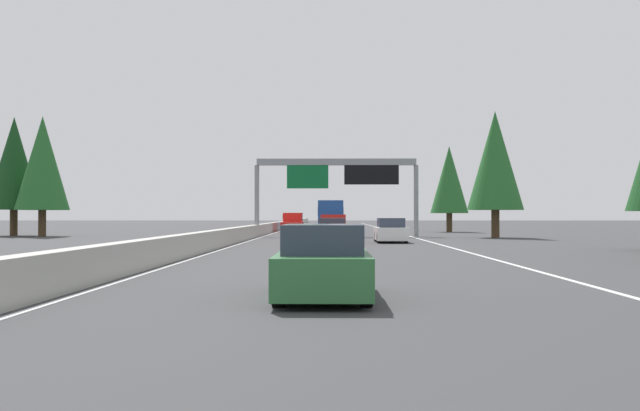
{
  "coord_description": "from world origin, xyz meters",
  "views": [
    {
      "loc": [
        -2.87,
        -5.51,
        1.66
      ],
      "look_at": [
        46.78,
        -4.72,
        2.28
      ],
      "focal_mm": 41.82,
      "sensor_mm": 36.0,
      "label": 1
    }
  ],
  "objects_px": {
    "bus_mid_left": "(331,214)",
    "sedan_far_center": "(391,231)",
    "pickup_distant_b": "(293,222)",
    "conifer_left_mid": "(14,163)",
    "sign_gantry_overhead": "(339,175)",
    "minivan_distant_a": "(333,224)",
    "conifer_right_mid": "(495,161)",
    "conifer_left_near": "(42,163)",
    "conifer_right_far": "(449,180)",
    "sedan_mid_center": "(323,264)",
    "sedan_mid_right": "(332,231)"
  },
  "relations": [
    {
      "from": "bus_mid_left",
      "to": "sedan_far_center",
      "type": "bearing_deg",
      "value": -173.86
    },
    {
      "from": "pickup_distant_b",
      "to": "conifer_left_mid",
      "type": "distance_m",
      "value": 26.1
    },
    {
      "from": "conifer_left_mid",
      "to": "sign_gantry_overhead",
      "type": "bearing_deg",
      "value": -92.68
    },
    {
      "from": "sedan_far_center",
      "to": "pickup_distant_b",
      "type": "bearing_deg",
      "value": 14.83
    },
    {
      "from": "sign_gantry_overhead",
      "to": "minivan_distant_a",
      "type": "height_order",
      "value": "sign_gantry_overhead"
    },
    {
      "from": "conifer_right_mid",
      "to": "conifer_left_near",
      "type": "distance_m",
      "value": 34.16
    },
    {
      "from": "conifer_right_mid",
      "to": "pickup_distant_b",
      "type": "bearing_deg",
      "value": 39.84
    },
    {
      "from": "sedan_far_center",
      "to": "conifer_left_near",
      "type": "relative_size",
      "value": 0.48
    },
    {
      "from": "pickup_distant_b",
      "to": "conifer_right_far",
      "type": "bearing_deg",
      "value": -92.49
    },
    {
      "from": "sedan_mid_center",
      "to": "bus_mid_left",
      "type": "relative_size",
      "value": 0.38
    },
    {
      "from": "sedan_mid_center",
      "to": "sedan_mid_right",
      "type": "distance_m",
      "value": 29.18
    },
    {
      "from": "sedan_mid_right",
      "to": "conifer_left_near",
      "type": "relative_size",
      "value": 0.48
    },
    {
      "from": "conifer_left_mid",
      "to": "sedan_mid_right",
      "type": "bearing_deg",
      "value": -120.32
    },
    {
      "from": "sedan_far_center",
      "to": "sedan_mid_right",
      "type": "distance_m",
      "value": 3.67
    },
    {
      "from": "minivan_distant_a",
      "to": "conifer_left_mid",
      "type": "relative_size",
      "value": 0.53
    },
    {
      "from": "sign_gantry_overhead",
      "to": "pickup_distant_b",
      "type": "height_order",
      "value": "sign_gantry_overhead"
    },
    {
      "from": "bus_mid_left",
      "to": "minivan_distant_a",
      "type": "bearing_deg",
      "value": -179.31
    },
    {
      "from": "bus_mid_left",
      "to": "minivan_distant_a",
      "type": "relative_size",
      "value": 2.3
    },
    {
      "from": "sign_gantry_overhead",
      "to": "conifer_left_mid",
      "type": "xyz_separation_m",
      "value": [
        1.21,
        25.8,
        0.97
      ]
    },
    {
      "from": "sedan_mid_right",
      "to": "sign_gantry_overhead",
      "type": "bearing_deg",
      "value": -2.19
    },
    {
      "from": "sign_gantry_overhead",
      "to": "sedan_far_center",
      "type": "bearing_deg",
      "value": -166.54
    },
    {
      "from": "minivan_distant_a",
      "to": "conifer_left_near",
      "type": "relative_size",
      "value": 0.54
    },
    {
      "from": "sedan_far_center",
      "to": "minivan_distant_a",
      "type": "bearing_deg",
      "value": 12.58
    },
    {
      "from": "minivan_distant_a",
      "to": "conifer_left_mid",
      "type": "xyz_separation_m",
      "value": [
        -1.6,
        25.38,
        4.8
      ]
    },
    {
      "from": "sedan_mid_right",
      "to": "conifer_left_mid",
      "type": "relative_size",
      "value": 0.46
    },
    {
      "from": "conifer_left_mid",
      "to": "pickup_distant_b",
      "type": "bearing_deg",
      "value": -56.69
    },
    {
      "from": "conifer_left_near",
      "to": "sign_gantry_overhead",
      "type": "bearing_deg",
      "value": -88.07
    },
    {
      "from": "sign_gantry_overhead",
      "to": "sedan_mid_center",
      "type": "relative_size",
      "value": 2.88
    },
    {
      "from": "pickup_distant_b",
      "to": "conifer_right_mid",
      "type": "height_order",
      "value": "conifer_right_mid"
    },
    {
      "from": "sedan_mid_center",
      "to": "sedan_far_center",
      "type": "height_order",
      "value": "same"
    },
    {
      "from": "sedan_mid_center",
      "to": "conifer_right_far",
      "type": "height_order",
      "value": "conifer_right_far"
    },
    {
      "from": "sedan_far_center",
      "to": "bus_mid_left",
      "type": "relative_size",
      "value": 0.38
    },
    {
      "from": "sedan_mid_center",
      "to": "sedan_mid_right",
      "type": "relative_size",
      "value": 1.0
    },
    {
      "from": "sign_gantry_overhead",
      "to": "sedan_mid_right",
      "type": "distance_m",
      "value": 14.2
    },
    {
      "from": "sign_gantry_overhead",
      "to": "bus_mid_left",
      "type": "bearing_deg",
      "value": 1.74
    },
    {
      "from": "sign_gantry_overhead",
      "to": "conifer_left_near",
      "type": "xyz_separation_m",
      "value": [
        -0.77,
        22.76,
        0.85
      ]
    },
    {
      "from": "sedan_mid_center",
      "to": "pickup_distant_b",
      "type": "height_order",
      "value": "pickup_distant_b"
    },
    {
      "from": "conifer_left_mid",
      "to": "conifer_left_near",
      "type": "bearing_deg",
      "value": -122.92
    },
    {
      "from": "sedan_far_center",
      "to": "bus_mid_left",
      "type": "distance_m",
      "value": 34.19
    },
    {
      "from": "conifer_right_mid",
      "to": "sedan_mid_right",
      "type": "bearing_deg",
      "value": 130.48
    },
    {
      "from": "sign_gantry_overhead",
      "to": "conifer_right_far",
      "type": "distance_m",
      "value": 18.21
    },
    {
      "from": "sedan_mid_center",
      "to": "sedan_mid_right",
      "type": "bearing_deg",
      "value": -0.36
    },
    {
      "from": "conifer_right_far",
      "to": "sign_gantry_overhead",
      "type": "bearing_deg",
      "value": 143.48
    },
    {
      "from": "sedan_mid_center",
      "to": "conifer_left_mid",
      "type": "relative_size",
      "value": 0.46
    },
    {
      "from": "sedan_far_center",
      "to": "conifer_left_mid",
      "type": "distance_m",
      "value": 32.34
    },
    {
      "from": "minivan_distant_a",
      "to": "conifer_left_near",
      "type": "xyz_separation_m",
      "value": [
        -3.57,
        22.33,
        4.67
      ]
    },
    {
      "from": "sedan_mid_right",
      "to": "conifer_right_far",
      "type": "relative_size",
      "value": 0.53
    },
    {
      "from": "bus_mid_left",
      "to": "pickup_distant_b",
      "type": "distance_m",
      "value": 7.2
    },
    {
      "from": "conifer_left_near",
      "to": "minivan_distant_a",
      "type": "bearing_deg",
      "value": -80.91
    },
    {
      "from": "sign_gantry_overhead",
      "to": "bus_mid_left",
      "type": "height_order",
      "value": "sign_gantry_overhead"
    }
  ]
}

